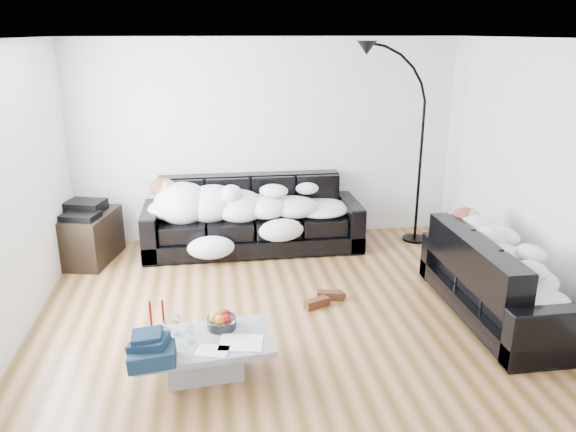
{
  "coord_description": "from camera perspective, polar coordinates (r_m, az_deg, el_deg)",
  "views": [
    {
      "loc": [
        -0.76,
        -4.97,
        2.66
      ],
      "look_at": [
        0.0,
        0.3,
        0.9
      ],
      "focal_mm": 35.0,
      "sensor_mm": 36.0,
      "label": 1
    }
  ],
  "objects": [
    {
      "name": "ground",
      "position": [
        5.69,
        0.44,
        -9.59
      ],
      "size": [
        5.0,
        5.0,
        0.0
      ],
      "primitive_type": "plane",
      "color": "brown",
      "rests_on": "ground"
    },
    {
      "name": "wall_back",
      "position": [
        7.39,
        -2.18,
        7.66
      ],
      "size": [
        5.0,
        0.02,
        2.6
      ],
      "primitive_type": "cube",
      "color": "silver",
      "rests_on": "ground"
    },
    {
      "name": "wall_left",
      "position": [
        5.44,
        -26.56,
        1.84
      ],
      "size": [
        0.02,
        4.5,
        2.6
      ],
      "primitive_type": "cube",
      "color": "silver",
      "rests_on": "ground"
    },
    {
      "name": "wall_right",
      "position": [
        6.1,
        24.43,
        3.75
      ],
      "size": [
        0.02,
        4.5,
        2.6
      ],
      "primitive_type": "cube",
      "color": "silver",
      "rests_on": "ground"
    },
    {
      "name": "ceiling",
      "position": [
        5.03,
        0.51,
        17.6
      ],
      "size": [
        5.0,
        5.0,
        0.0
      ],
      "primitive_type": "plane",
      "color": "white",
      "rests_on": "ground"
    },
    {
      "name": "sofa_back",
      "position": [
        7.12,
        -3.61,
        0.11
      ],
      "size": [
        2.72,
        0.94,
        0.89
      ],
      "primitive_type": "cube",
      "color": "black",
      "rests_on": "ground"
    },
    {
      "name": "sofa_right",
      "position": [
        5.83,
        20.85,
        -5.79
      ],
      "size": [
        0.85,
        1.98,
        0.8
      ],
      "primitive_type": "cube",
      "rotation": [
        0.0,
        0.0,
        1.57
      ],
      "color": "black",
      "rests_on": "ground"
    },
    {
      "name": "sleeper_back",
      "position": [
        7.01,
        -3.61,
        1.58
      ],
      "size": [
        2.3,
        0.8,
        0.46
      ],
      "primitive_type": null,
      "color": "white",
      "rests_on": "sofa_back"
    },
    {
      "name": "sleeper_right",
      "position": [
        5.74,
        21.11,
        -3.73
      ],
      "size": [
        0.72,
        1.7,
        0.42
      ],
      "primitive_type": null,
      "rotation": [
        0.0,
        0.0,
        1.57
      ],
      "color": "white",
      "rests_on": "sofa_right"
    },
    {
      "name": "teal_cushion",
      "position": [
        6.19,
        18.03,
        -0.91
      ],
      "size": [
        0.42,
        0.38,
        0.2
      ],
      "primitive_type": "ellipsoid",
      "rotation": [
        0.0,
        0.0,
        0.24
      ],
      "color": "#0E6441",
      "rests_on": "sofa_right"
    },
    {
      "name": "coffee_table",
      "position": [
        4.71,
        -8.54,
        -13.99
      ],
      "size": [
        1.14,
        0.74,
        0.32
      ],
      "primitive_type": "cube",
      "rotation": [
        0.0,
        0.0,
        0.1
      ],
      "color": "#939699",
      "rests_on": "ground"
    },
    {
      "name": "fruit_bowl",
      "position": [
        4.75,
        -6.78,
        -10.39
      ],
      "size": [
        0.31,
        0.31,
        0.15
      ],
      "primitive_type": "cylinder",
      "rotation": [
        0.0,
        0.0,
        -0.34
      ],
      "color": "white",
      "rests_on": "coffee_table"
    },
    {
      "name": "wine_glass_a",
      "position": [
        4.7,
        -11.28,
        -10.76
      ],
      "size": [
        0.09,
        0.09,
        0.18
      ],
      "primitive_type": "cylinder",
      "rotation": [
        0.0,
        0.0,
        -0.16
      ],
      "color": "white",
      "rests_on": "coffee_table"
    },
    {
      "name": "wine_glass_b",
      "position": [
        4.6,
        -12.5,
        -11.52
      ],
      "size": [
        0.09,
        0.09,
        0.18
      ],
      "primitive_type": "cylinder",
      "rotation": [
        0.0,
        0.0,
        -0.16
      ],
      "color": "white",
      "rests_on": "coffee_table"
    },
    {
      "name": "wine_glass_c",
      "position": [
        4.57,
        -9.84,
        -11.76
      ],
      "size": [
        0.08,
        0.08,
        0.15
      ],
      "primitive_type": "cylinder",
      "rotation": [
        0.0,
        0.0,
        0.29
      ],
      "color": "white",
      "rests_on": "coffee_table"
    },
    {
      "name": "candle_left",
      "position": [
        4.78,
        -13.78,
        -9.84
      ],
      "size": [
        0.05,
        0.05,
        0.26
      ],
      "primitive_type": "cylinder",
      "rotation": [
        0.0,
        0.0,
        0.08
      ],
      "color": "maroon",
      "rests_on": "coffee_table"
    },
    {
      "name": "candle_right",
      "position": [
        4.78,
        -12.57,
        -9.76
      ],
      "size": [
        0.05,
        0.05,
        0.26
      ],
      "primitive_type": "cylinder",
      "rotation": [
        0.0,
        0.0,
        0.11
      ],
      "color": "maroon",
      "rests_on": "coffee_table"
    },
    {
      "name": "newspaper_a",
      "position": [
        4.55,
        -4.8,
        -12.66
      ],
      "size": [
        0.38,
        0.32,
        0.01
      ],
      "primitive_type": "cube",
      "rotation": [
        0.0,
        0.0,
        -0.18
      ],
      "color": "silver",
      "rests_on": "coffee_table"
    },
    {
      "name": "newspaper_b",
      "position": [
        4.47,
        -7.7,
        -13.4
      ],
      "size": [
        0.29,
        0.24,
        0.01
      ],
      "primitive_type": "cube",
      "rotation": [
        0.0,
        0.0,
        -0.28
      ],
      "color": "silver",
      "rests_on": "coffee_table"
    },
    {
      "name": "navy_jacket",
      "position": [
        4.37,
        -14.15,
        -12.15
      ],
      "size": [
        0.37,
        0.31,
        0.18
      ],
      "primitive_type": null,
      "rotation": [
        0.0,
        0.0,
        0.03
      ],
      "color": "black",
      "rests_on": "coffee_table"
    },
    {
      "name": "shoes",
      "position": [
        5.82,
        3.55,
        -8.4
      ],
      "size": [
        0.49,
        0.4,
        0.1
      ],
      "primitive_type": null,
      "rotation": [
        0.0,
        0.0,
        0.22
      ],
      "color": "#472311",
      "rests_on": "ground"
    },
    {
      "name": "av_cabinet",
      "position": [
        7.2,
        -19.75,
        -2.02
      ],
      "size": [
        0.78,
        0.97,
        0.59
      ],
      "primitive_type": "cube",
      "rotation": [
        0.0,
        0.0,
        -0.24
      ],
      "color": "black",
      "rests_on": "ground"
    },
    {
      "name": "stereo",
      "position": [
        7.09,
        -20.06,
        0.71
      ],
      "size": [
        0.52,
        0.45,
        0.13
      ],
      "primitive_type": "cube",
      "rotation": [
        0.0,
        0.0,
        -0.29
      ],
      "color": "black",
      "rests_on": "av_cabinet"
    },
    {
      "name": "floor_lamp",
      "position": [
        7.4,
        13.32,
        5.8
      ],
      "size": [
        0.84,
        0.39,
        2.25
      ],
      "primitive_type": null,
      "rotation": [
        0.0,
        0.0,
        0.08
      ],
      "color": "black",
      "rests_on": "ground"
    }
  ]
}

